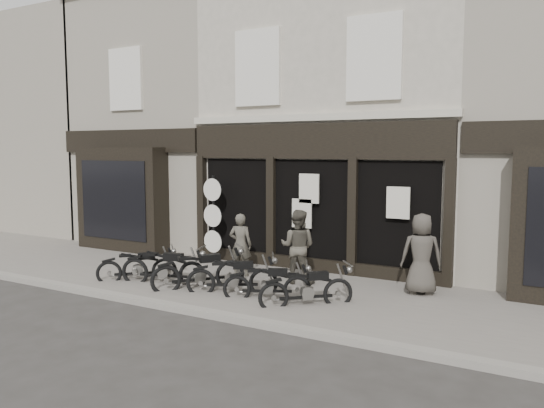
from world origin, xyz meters
The scene contains 16 objects.
ground_plane centered at (0.00, 0.00, 0.00)m, with size 90.00×90.00×0.00m, color #2D2B28.
pavement centered at (0.00, 0.90, 0.06)m, with size 30.00×4.20×0.12m, color #68625B.
kerb centered at (0.00, -1.25, 0.07)m, with size 30.00×0.25×0.13m, color gray.
central_building centered at (0.00, 5.95, 4.08)m, with size 7.30×6.22×8.34m.
neighbour_left centered at (-6.35, 5.90, 4.04)m, with size 5.60×6.73×8.34m.
filler_left centered at (-14.50, 6.00, 4.10)m, with size 11.00×6.00×8.20m, color gray.
motorcycle_0 centered at (-3.22, -0.01, 0.36)m, with size 1.54×1.45×0.91m.
motorcycle_1 centered at (-2.42, 0.02, 0.40)m, with size 2.07×0.89×1.02m.
motorcycle_2 centered at (-1.46, 0.11, 0.41)m, with size 1.60×1.81×1.04m.
motorcycle_3 centered at (-0.58, 0.15, 0.38)m, with size 1.83×1.24×0.97m.
motorcycle_4 centered at (0.32, 0.12, 0.36)m, with size 1.74×1.06×0.90m.
motorcycle_5 centered at (1.26, 0.07, 0.38)m, with size 1.62×1.48×0.95m.
man_left centered at (-1.24, 1.49, 0.90)m, with size 0.57×0.37×1.56m, color #4A463C.
man_centre centered at (0.31, 1.54, 0.99)m, with size 0.84×0.66×1.73m, color #48443A.
man_right centered at (3.06, 1.99, 1.00)m, with size 0.86×0.56×1.76m, color #3F3B35.
advert_sign_post centered at (-2.71, 2.41, 1.23)m, with size 0.62×0.40×2.53m.
Camera 1 is at (5.72, -9.40, 3.25)m, focal length 35.00 mm.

